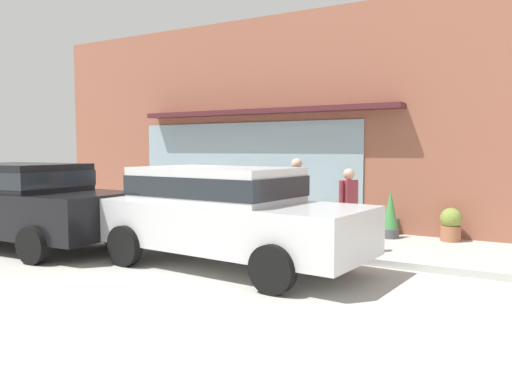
# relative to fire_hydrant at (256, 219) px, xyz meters

# --- Properties ---
(ground_plane) EXTENTS (60.00, 60.00, 0.00)m
(ground_plane) POSITION_rel_fire_hydrant_xyz_m (-1.00, -0.88, -0.42)
(ground_plane) COLOR #B2AFA8
(curb_strip) EXTENTS (14.00, 0.24, 0.12)m
(curb_strip) POSITION_rel_fire_hydrant_xyz_m (-1.00, -1.08, -0.36)
(curb_strip) COLOR #B2B2AD
(curb_strip) RESTS_ON ground_plane
(storefront) EXTENTS (14.00, 0.81, 5.19)m
(storefront) POSITION_rel_fire_hydrant_xyz_m (-1.01, 2.31, 2.12)
(storefront) COLOR #935642
(storefront) RESTS_ON ground_plane
(fire_hydrant) EXTENTS (0.39, 0.35, 0.82)m
(fire_hydrant) POSITION_rel_fire_hydrant_xyz_m (0.00, 0.00, 0.00)
(fire_hydrant) COLOR red
(fire_hydrant) RESTS_ON ground_plane
(pedestrian_with_handbag) EXTENTS (0.47, 0.58, 1.70)m
(pedestrian_with_handbag) POSITION_rel_fire_hydrant_xyz_m (0.66, 0.58, 0.57)
(pedestrian_with_handbag) COLOR #8E333D
(pedestrian_with_handbag) RESTS_ON ground_plane
(pedestrian_passerby) EXTENTS (0.30, 0.43, 1.54)m
(pedestrian_passerby) POSITION_rel_fire_hydrant_xyz_m (2.19, -0.44, 0.47)
(pedestrian_passerby) COLOR #8E333D
(pedestrian_passerby) RESTS_ON ground_plane
(parked_car_black) EXTENTS (4.34, 2.19, 1.61)m
(parked_car_black) POSITION_rel_fire_hydrant_xyz_m (-3.42, -3.01, 0.49)
(parked_car_black) COLOR black
(parked_car_black) RESTS_ON ground_plane
(parked_car_silver) EXTENTS (4.68, 2.18, 1.60)m
(parked_car_silver) POSITION_rel_fire_hydrant_xyz_m (0.80, -2.42, 0.49)
(parked_car_silver) COLOR silver
(parked_car_silver) RESTS_ON ground_plane
(potted_plant_by_entrance) EXTENTS (0.37, 0.37, 0.60)m
(potted_plant_by_entrance) POSITION_rel_fire_hydrant_xyz_m (-0.26, 1.58, -0.13)
(potted_plant_by_entrance) COLOR #9E6042
(potted_plant_by_entrance) RESTS_ON ground_plane
(potted_plant_window_left) EXTENTS (0.44, 0.44, 0.69)m
(potted_plant_window_left) POSITION_rel_fire_hydrant_xyz_m (3.58, 1.81, -0.06)
(potted_plant_window_left) COLOR #9E6042
(potted_plant_window_left) RESTS_ON ground_plane
(potted_plant_low_front) EXTENTS (0.62, 0.62, 0.89)m
(potted_plant_low_front) POSITION_rel_fire_hydrant_xyz_m (-1.14, 1.69, 0.06)
(potted_plant_low_front) COLOR #4C4C51
(potted_plant_low_front) RESTS_ON ground_plane
(potted_plant_doorstep) EXTENTS (0.39, 0.39, 1.01)m
(potted_plant_doorstep) POSITION_rel_fire_hydrant_xyz_m (2.40, 1.56, 0.07)
(potted_plant_doorstep) COLOR #4C4C51
(potted_plant_doorstep) RESTS_ON ground_plane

